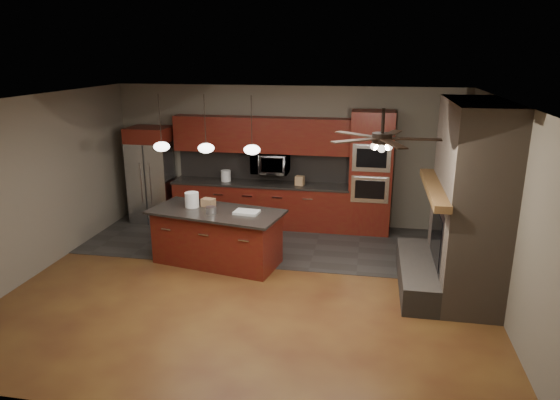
% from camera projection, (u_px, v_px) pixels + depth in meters
% --- Properties ---
extents(ground, '(7.00, 7.00, 0.00)m').
position_uv_depth(ground, '(253.00, 284.00, 7.66)').
color(ground, brown).
rests_on(ground, ground).
extents(ceiling, '(7.00, 6.00, 0.02)m').
position_uv_depth(ceiling, '(250.00, 99.00, 6.86)').
color(ceiling, white).
rests_on(ceiling, back_wall).
extents(back_wall, '(7.00, 0.02, 2.80)m').
position_uv_depth(back_wall, '(286.00, 156.00, 10.09)').
color(back_wall, '#665F51').
rests_on(back_wall, ground).
extents(right_wall, '(0.02, 6.00, 2.80)m').
position_uv_depth(right_wall, '(506.00, 210.00, 6.66)').
color(right_wall, '#665F51').
rests_on(right_wall, ground).
extents(left_wall, '(0.02, 6.00, 2.80)m').
position_uv_depth(left_wall, '(36.00, 186.00, 7.87)').
color(left_wall, '#665F51').
rests_on(left_wall, ground).
extents(slate_tile_patch, '(7.00, 2.40, 0.01)m').
position_uv_depth(slate_tile_patch, '(275.00, 242.00, 9.36)').
color(slate_tile_patch, '#2D2B28').
rests_on(slate_tile_patch, ground).
extents(fireplace_column, '(1.30, 2.10, 2.80)m').
position_uv_depth(fireplace_column, '(464.00, 207.00, 7.14)').
color(fireplace_column, '#6A5B4C').
rests_on(fireplace_column, ground).
extents(back_cabinetry, '(3.59, 0.64, 2.20)m').
position_uv_depth(back_cabinetry, '(261.00, 182.00, 10.08)').
color(back_cabinetry, '#572010').
rests_on(back_cabinetry, ground).
extents(oven_tower, '(0.80, 0.63, 2.38)m').
position_uv_depth(oven_tower, '(371.00, 173.00, 9.57)').
color(oven_tower, '#572010').
rests_on(oven_tower, ground).
extents(microwave, '(0.73, 0.41, 0.50)m').
position_uv_depth(microwave, '(270.00, 163.00, 9.93)').
color(microwave, silver).
rests_on(microwave, back_cabinetry).
extents(refrigerator, '(0.84, 0.75, 1.97)m').
position_uv_depth(refrigerator, '(152.00, 175.00, 10.33)').
color(refrigerator, silver).
rests_on(refrigerator, ground).
extents(kitchen_island, '(2.33, 1.39, 0.92)m').
position_uv_depth(kitchen_island, '(217.00, 237.00, 8.33)').
color(kitchen_island, '#572010').
rests_on(kitchen_island, ground).
extents(white_bucket, '(0.32, 0.32, 0.25)m').
position_uv_depth(white_bucket, '(192.00, 200.00, 8.37)').
color(white_bucket, white).
rests_on(white_bucket, kitchen_island).
extents(paint_can, '(0.24, 0.24, 0.11)m').
position_uv_depth(paint_can, '(211.00, 210.00, 8.05)').
color(paint_can, silver).
rests_on(paint_can, kitchen_island).
extents(paint_tray, '(0.42, 0.32, 0.04)m').
position_uv_depth(paint_tray, '(247.00, 212.00, 8.06)').
color(paint_tray, silver).
rests_on(paint_tray, kitchen_island).
extents(cardboard_box, '(0.24, 0.20, 0.13)m').
position_uv_depth(cardboard_box, '(208.00, 202.00, 8.42)').
color(cardboard_box, '#8C6948').
rests_on(cardboard_box, kitchen_island).
extents(counter_bucket, '(0.23, 0.23, 0.22)m').
position_uv_depth(counter_bucket, '(226.00, 176.00, 10.13)').
color(counter_bucket, white).
rests_on(counter_bucket, back_cabinetry).
extents(counter_box, '(0.19, 0.16, 0.18)m').
position_uv_depth(counter_box, '(300.00, 181.00, 9.82)').
color(counter_box, tan).
rests_on(counter_box, back_cabinetry).
extents(pendant_left, '(0.26, 0.26, 0.92)m').
position_uv_depth(pendant_left, '(162.00, 146.00, 8.05)').
color(pendant_left, black).
rests_on(pendant_left, ceiling).
extents(pendant_center, '(0.26, 0.26, 0.92)m').
position_uv_depth(pendant_center, '(206.00, 148.00, 7.92)').
color(pendant_center, black).
rests_on(pendant_center, ceiling).
extents(pendant_right, '(0.26, 0.26, 0.92)m').
position_uv_depth(pendant_right, '(252.00, 149.00, 7.79)').
color(pendant_right, black).
rests_on(pendant_right, ceiling).
extents(ceiling_fan, '(1.27, 1.33, 0.41)m').
position_uv_depth(ceiling_fan, '(382.00, 138.00, 5.90)').
color(ceiling_fan, black).
rests_on(ceiling_fan, ceiling).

